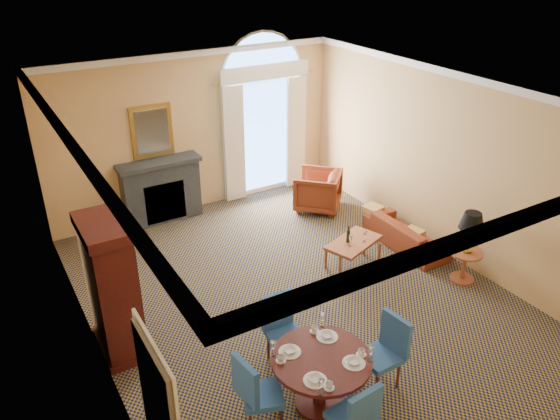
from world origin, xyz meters
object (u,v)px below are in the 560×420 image
armchair (318,191)px  coffee_table (354,244)px  side_table (469,238)px  armoire (113,290)px  sofa (406,234)px  dining_table (321,370)px

armchair → coffee_table: 2.27m
armchair → side_table: 3.47m
armoire → coffee_table: armoire is taller
coffee_table → side_table: bearing=-63.0°
sofa → side_table: side_table is taller
dining_table → coffee_table: 3.19m
dining_table → armchair: 5.33m
armchair → side_table: side_table is taller
sofa → armchair: bearing=15.0°
armchair → coffee_table: (-0.73, -2.15, 0.05)m
coffee_table → side_table: (1.32, -1.24, 0.34)m
armchair → sofa: bearing=59.3°
sofa → coffee_table: size_ratio=1.53×
armoire → side_table: (5.32, -1.24, -0.15)m
armchair → side_table: bearing=54.7°
armoire → armchair: 5.23m
armoire → armchair: armoire is taller
coffee_table → armchair: bearing=51.4°
armchair → armoire: bearing=-20.7°
coffee_table → side_table: side_table is taller
sofa → side_table: 1.42m
side_table → dining_table: bearing=-163.9°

